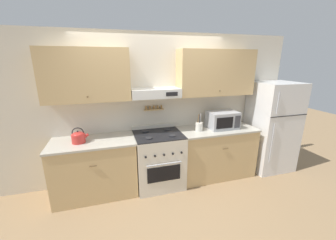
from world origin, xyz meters
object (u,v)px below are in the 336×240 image
at_px(tea_kettle, 78,137).
at_px(utensil_crock, 199,126).
at_px(microwave, 222,120).
at_px(stove_range, 159,159).
at_px(refrigerator, 272,127).

bearing_deg(tea_kettle, utensil_crock, 0.00).
height_order(microwave, utensil_crock, microwave).
xyz_separation_m(stove_range, refrigerator, (2.27, -0.01, 0.39)).
bearing_deg(stove_range, refrigerator, -0.35).
bearing_deg(refrigerator, utensil_crock, 179.29).
bearing_deg(microwave, utensil_crock, -177.80).
height_order(refrigerator, microwave, refrigerator).
xyz_separation_m(stove_range, tea_kettle, (-1.22, 0.01, 0.54)).
relative_size(stove_range, microwave, 1.92).
distance_m(stove_range, refrigerator, 2.31).
xyz_separation_m(tea_kettle, utensil_crock, (1.95, 0.00, -0.01)).
xyz_separation_m(refrigerator, tea_kettle, (-3.49, 0.02, 0.15)).
bearing_deg(tea_kettle, stove_range, -0.24).
distance_m(microwave, utensil_crock, 0.47).
distance_m(refrigerator, utensil_crock, 1.55).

